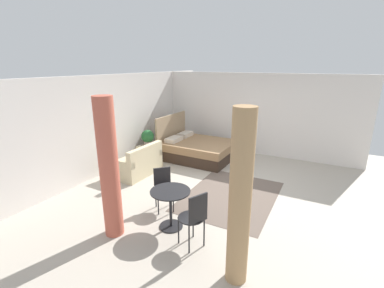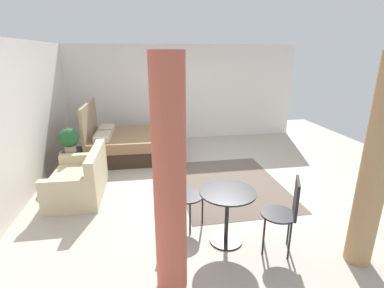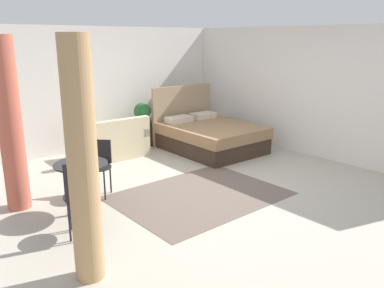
{
  "view_description": "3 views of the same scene",
  "coord_description": "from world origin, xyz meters",
  "px_view_note": "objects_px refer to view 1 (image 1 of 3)",
  "views": [
    {
      "loc": [
        -5.4,
        -2.07,
        2.76
      ],
      "look_at": [
        -0.14,
        0.72,
        0.97
      ],
      "focal_mm": 25.04,
      "sensor_mm": 36.0,
      "label": 1
    },
    {
      "loc": [
        -4.94,
        1.14,
        2.29
      ],
      "look_at": [
        0.15,
        0.24,
        0.64
      ],
      "focal_mm": 26.86,
      "sensor_mm": 36.0,
      "label": 2
    },
    {
      "loc": [
        -4.0,
        -4.48,
        2.27
      ],
      "look_at": [
        -0.17,
        0.04,
        0.68
      ],
      "focal_mm": 37.04,
      "sensor_mm": 36.0,
      "label": 3
    }
  ],
  "objects_px": {
    "nightstand": "(150,152)",
    "cafe_chair_near_couch": "(163,184)",
    "bed": "(197,149)",
    "vase": "(150,140)",
    "balcony_table": "(171,202)",
    "cafe_chair_near_window": "(195,215)",
    "potted_plant": "(148,137)",
    "couch": "(137,164)"
  },
  "relations": [
    {
      "from": "nightstand",
      "to": "cafe_chair_near_couch",
      "type": "xyz_separation_m",
      "value": [
        -2.11,
        -1.9,
        0.26
      ]
    },
    {
      "from": "bed",
      "to": "nightstand",
      "type": "xyz_separation_m",
      "value": [
        -0.79,
        1.16,
        -0.06
      ]
    },
    {
      "from": "vase",
      "to": "balcony_table",
      "type": "xyz_separation_m",
      "value": [
        -2.72,
        -2.42,
        -0.09
      ]
    },
    {
      "from": "balcony_table",
      "to": "vase",
      "type": "bearing_deg",
      "value": 41.7
    },
    {
      "from": "cafe_chair_near_window",
      "to": "nightstand",
      "type": "bearing_deg",
      "value": 45.99
    },
    {
      "from": "bed",
      "to": "nightstand",
      "type": "height_order",
      "value": "bed"
    },
    {
      "from": "potted_plant",
      "to": "cafe_chair_near_window",
      "type": "relative_size",
      "value": 0.49
    },
    {
      "from": "cafe_chair_near_couch",
      "to": "balcony_table",
      "type": "bearing_deg",
      "value": -135.67
    },
    {
      "from": "nightstand",
      "to": "potted_plant",
      "type": "relative_size",
      "value": 1.06
    },
    {
      "from": "couch",
      "to": "cafe_chair_near_couch",
      "type": "relative_size",
      "value": 1.54
    },
    {
      "from": "bed",
      "to": "cafe_chair_near_couch",
      "type": "distance_m",
      "value": 2.99
    },
    {
      "from": "potted_plant",
      "to": "balcony_table",
      "type": "distance_m",
      "value": 3.44
    },
    {
      "from": "balcony_table",
      "to": "cafe_chair_near_window",
      "type": "xyz_separation_m",
      "value": [
        -0.3,
        -0.62,
        0.08
      ]
    },
    {
      "from": "potted_plant",
      "to": "cafe_chair_near_couch",
      "type": "height_order",
      "value": "potted_plant"
    },
    {
      "from": "bed",
      "to": "couch",
      "type": "height_order",
      "value": "bed"
    },
    {
      "from": "cafe_chair_near_couch",
      "to": "nightstand",
      "type": "bearing_deg",
      "value": 42.07
    },
    {
      "from": "bed",
      "to": "vase",
      "type": "relative_size",
      "value": 10.73
    },
    {
      "from": "couch",
      "to": "potted_plant",
      "type": "distance_m",
      "value": 1.06
    },
    {
      "from": "bed",
      "to": "balcony_table",
      "type": "distance_m",
      "value": 3.6
    },
    {
      "from": "cafe_chair_near_window",
      "to": "potted_plant",
      "type": "bearing_deg",
      "value": 46.69
    },
    {
      "from": "balcony_table",
      "to": "cafe_chair_near_window",
      "type": "bearing_deg",
      "value": -115.97
    },
    {
      "from": "bed",
      "to": "couch",
      "type": "bearing_deg",
      "value": 155.44
    },
    {
      "from": "cafe_chair_near_couch",
      "to": "couch",
      "type": "bearing_deg",
      "value": 54.5
    },
    {
      "from": "vase",
      "to": "cafe_chair_near_window",
      "type": "height_order",
      "value": "cafe_chair_near_window"
    },
    {
      "from": "nightstand",
      "to": "cafe_chair_near_couch",
      "type": "height_order",
      "value": "cafe_chair_near_couch"
    },
    {
      "from": "nightstand",
      "to": "balcony_table",
      "type": "relative_size",
      "value": 0.7
    },
    {
      "from": "nightstand",
      "to": "potted_plant",
      "type": "height_order",
      "value": "potted_plant"
    },
    {
      "from": "bed",
      "to": "couch",
      "type": "xyz_separation_m",
      "value": [
        -1.78,
        0.82,
        -0.03
      ]
    },
    {
      "from": "balcony_table",
      "to": "cafe_chair_near_couch",
      "type": "bearing_deg",
      "value": 44.33
    },
    {
      "from": "vase",
      "to": "balcony_table",
      "type": "height_order",
      "value": "balcony_table"
    },
    {
      "from": "nightstand",
      "to": "cafe_chair_near_window",
      "type": "bearing_deg",
      "value": -134.01
    },
    {
      "from": "couch",
      "to": "cafe_chair_near_couch",
      "type": "height_order",
      "value": "cafe_chair_near_couch"
    },
    {
      "from": "bed",
      "to": "cafe_chair_near_couch",
      "type": "bearing_deg",
      "value": -165.65
    },
    {
      "from": "balcony_table",
      "to": "cafe_chair_near_window",
      "type": "distance_m",
      "value": 0.7
    },
    {
      "from": "potted_plant",
      "to": "balcony_table",
      "type": "relative_size",
      "value": 0.66
    },
    {
      "from": "potted_plant",
      "to": "vase",
      "type": "bearing_deg",
      "value": 18.05
    },
    {
      "from": "nightstand",
      "to": "vase",
      "type": "height_order",
      "value": "vase"
    },
    {
      "from": "vase",
      "to": "cafe_chair_near_window",
      "type": "bearing_deg",
      "value": -134.79
    },
    {
      "from": "cafe_chair_near_window",
      "to": "bed",
      "type": "bearing_deg",
      "value": 26.51
    },
    {
      "from": "nightstand",
      "to": "balcony_table",
      "type": "xyz_separation_m",
      "value": [
        -2.6,
        -2.38,
        0.25
      ]
    },
    {
      "from": "couch",
      "to": "vase",
      "type": "distance_m",
      "value": 1.22
    },
    {
      "from": "potted_plant",
      "to": "cafe_chair_near_couch",
      "type": "relative_size",
      "value": 0.56
    }
  ]
}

